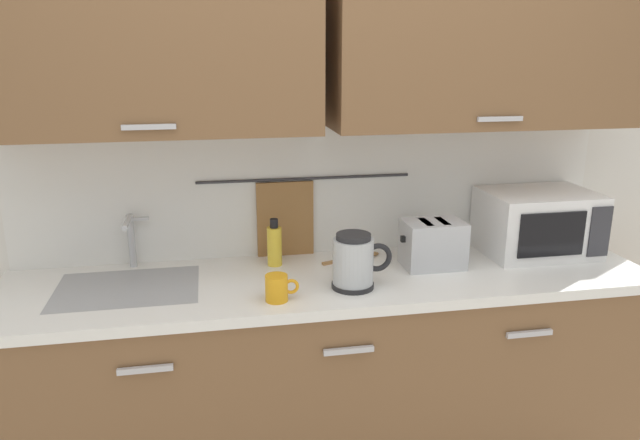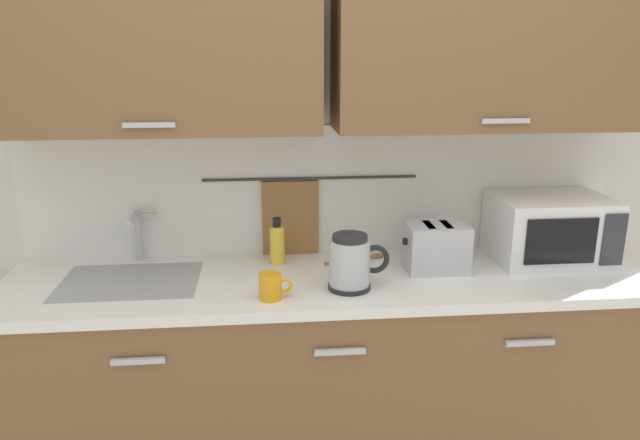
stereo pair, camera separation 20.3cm
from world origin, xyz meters
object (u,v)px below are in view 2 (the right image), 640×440
dish_soap_bottle (277,244)px  mug_near_sink (271,286)px  electric_kettle (351,263)px  microwave (550,228)px  wooden_spoon (362,258)px  toaster (436,247)px

dish_soap_bottle → mug_near_sink: dish_soap_bottle is taller
electric_kettle → dish_soap_bottle: electric_kettle is taller
microwave → dish_soap_bottle: 1.13m
microwave → dish_soap_bottle: (-1.13, 0.05, -0.05)m
wooden_spoon → electric_kettle: bearing=-106.9°
toaster → electric_kettle: bearing=-156.5°
mug_near_sink → wooden_spoon: 0.54m
microwave → toaster: bearing=-171.0°
microwave → electric_kettle: 0.90m
electric_kettle → wooden_spoon: (0.09, 0.31, -0.10)m
electric_kettle → dish_soap_bottle: 0.39m
mug_near_sink → wooden_spoon: size_ratio=0.44×
wooden_spoon → mug_near_sink: bearing=-136.0°
electric_kettle → mug_near_sink: 0.31m
dish_soap_bottle → wooden_spoon: 0.36m
dish_soap_bottle → toaster: bearing=-11.9°
electric_kettle → toaster: (0.37, 0.16, -0.01)m
toaster → wooden_spoon: bearing=151.9°
mug_near_sink → electric_kettle: bearing=13.1°
microwave → toaster: microwave is taller
microwave → wooden_spoon: 0.79m
microwave → dish_soap_bottle: microwave is taller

